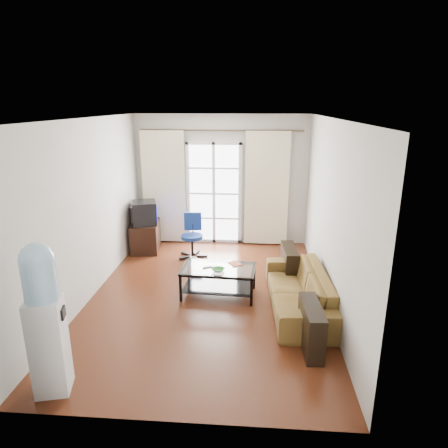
# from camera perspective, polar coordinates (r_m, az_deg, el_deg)

# --- Properties ---
(floor) EXTENTS (5.20, 5.20, 0.00)m
(floor) POSITION_cam_1_polar(r_m,az_deg,el_deg) (6.37, -2.35, -10.21)
(floor) COLOR #562714
(floor) RESTS_ON ground
(ceiling) EXTENTS (5.20, 5.20, 0.00)m
(ceiling) POSITION_cam_1_polar(r_m,az_deg,el_deg) (5.68, -2.69, 14.83)
(ceiling) COLOR white
(ceiling) RESTS_ON wall_back
(wall_back) EXTENTS (3.60, 0.02, 2.70)m
(wall_back) POSITION_cam_1_polar(r_m,az_deg,el_deg) (8.41, -0.40, 6.26)
(wall_back) COLOR beige
(wall_back) RESTS_ON floor
(wall_front) EXTENTS (3.60, 0.02, 2.70)m
(wall_front) POSITION_cam_1_polar(r_m,az_deg,el_deg) (3.48, -7.66, -9.83)
(wall_front) COLOR beige
(wall_front) RESTS_ON floor
(wall_left) EXTENTS (0.02, 5.20, 2.70)m
(wall_left) POSITION_cam_1_polar(r_m,az_deg,el_deg) (6.35, -18.86, 1.82)
(wall_left) COLOR beige
(wall_left) RESTS_ON floor
(wall_right) EXTENTS (0.02, 5.20, 2.70)m
(wall_right) POSITION_cam_1_polar(r_m,az_deg,el_deg) (5.95, 14.98, 1.17)
(wall_right) COLOR beige
(wall_right) RESTS_ON floor
(french_door) EXTENTS (1.16, 0.06, 2.15)m
(french_door) POSITION_cam_1_polar(r_m,az_deg,el_deg) (8.42, -1.45, 4.36)
(french_door) COLOR white
(french_door) RESTS_ON wall_back
(curtain_rod) EXTENTS (3.30, 0.04, 0.04)m
(curtain_rod) POSITION_cam_1_polar(r_m,az_deg,el_deg) (8.18, -0.48, 13.24)
(curtain_rod) COLOR #4C3F2D
(curtain_rod) RESTS_ON wall_back
(curtain_left) EXTENTS (0.90, 0.07, 2.35)m
(curtain_left) POSITION_cam_1_polar(r_m,az_deg,el_deg) (8.50, -8.59, 5.16)
(curtain_left) COLOR #F0EAC1
(curtain_left) RESTS_ON curtain_rod
(curtain_right) EXTENTS (0.90, 0.07, 2.35)m
(curtain_right) POSITION_cam_1_polar(r_m,az_deg,el_deg) (8.29, 6.11, 4.96)
(curtain_right) COLOR #F0EAC1
(curtain_right) RESTS_ON curtain_rod
(radiator) EXTENTS (0.64, 0.12, 0.64)m
(radiator) POSITION_cam_1_polar(r_m,az_deg,el_deg) (8.53, 4.92, -0.71)
(radiator) COLOR gray
(radiator) RESTS_ON floor
(sofa) EXTENTS (2.08, 1.00, 0.58)m
(sofa) POSITION_cam_1_polar(r_m,az_deg,el_deg) (6.00, 10.57, -9.23)
(sofa) COLOR olive
(sofa) RESTS_ON floor
(coffee_table) EXTENTS (1.17, 0.71, 0.46)m
(coffee_table) POSITION_cam_1_polar(r_m,az_deg,el_deg) (6.28, -0.78, -7.64)
(coffee_table) COLOR silver
(coffee_table) RESTS_ON floor
(bowl) EXTENTS (0.31, 0.31, 0.05)m
(bowl) POSITION_cam_1_polar(r_m,az_deg,el_deg) (6.08, -0.82, -6.56)
(bowl) COLOR #369654
(bowl) RESTS_ON coffee_table
(book) EXTENTS (0.33, 0.34, 0.02)m
(book) POSITION_cam_1_polar(r_m,az_deg,el_deg) (6.30, 1.03, -5.84)
(book) COLOR maroon
(book) RESTS_ON coffee_table
(remote) EXTENTS (0.16, 0.11, 0.02)m
(remote) POSITION_cam_1_polar(r_m,az_deg,el_deg) (6.21, -2.35, -6.18)
(remote) COLOR black
(remote) RESTS_ON coffee_table
(tv_stand) EXTENTS (0.63, 0.85, 0.58)m
(tv_stand) POSITION_cam_1_polar(r_m,az_deg,el_deg) (8.32, -11.14, -1.73)
(tv_stand) COLOR black
(tv_stand) RESTS_ON floor
(crt_tv) EXTENTS (0.60, 0.61, 0.46)m
(crt_tv) POSITION_cam_1_polar(r_m,az_deg,el_deg) (8.10, -11.47, 1.59)
(crt_tv) COLOR black
(crt_tv) RESTS_ON tv_stand
(task_chair) EXTENTS (0.61, 0.61, 0.86)m
(task_chair) POSITION_cam_1_polar(r_m,az_deg,el_deg) (7.82, -4.53, -2.94)
(task_chair) COLOR black
(task_chair) RESTS_ON floor
(water_cooler) EXTENTS (0.41, 0.41, 1.64)m
(water_cooler) POSITION_cam_1_polar(r_m,az_deg,el_deg) (4.46, -24.21, -12.03)
(water_cooler) COLOR silver
(water_cooler) RESTS_ON floor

